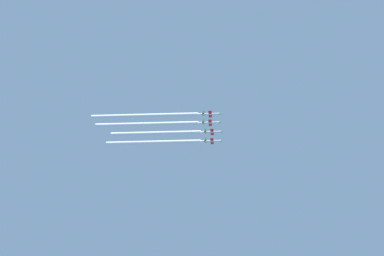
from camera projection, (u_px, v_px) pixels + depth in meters
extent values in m
cylinder|color=silver|center=(213.00, 141.00, 574.29)|extent=(1.00, 8.63, 1.00)
cone|color=#198C33|center=(222.00, 141.00, 574.05)|extent=(0.95, 1.45, 0.95)
ellipsoid|color=#0C263F|center=(216.00, 140.00, 574.40)|extent=(0.55, 2.00, 0.45)
cube|color=red|center=(212.00, 141.00, 574.27)|extent=(7.26, 1.73, 0.11)
cube|color=red|center=(206.00, 141.00, 574.47)|extent=(3.09, 1.00, 0.11)
cube|color=#198C33|center=(206.00, 139.00, 575.05)|extent=(0.09, 1.18, 1.54)
cylinder|color=black|center=(204.00, 141.00, 574.50)|extent=(0.75, 0.54, 0.75)
cylinder|color=silver|center=(213.00, 132.00, 564.69)|extent=(1.00, 8.63, 1.00)
cone|color=#198C33|center=(222.00, 132.00, 564.45)|extent=(0.95, 1.45, 0.95)
ellipsoid|color=#0C263F|center=(216.00, 131.00, 564.79)|extent=(0.55, 2.00, 0.45)
cube|color=red|center=(212.00, 132.00, 564.67)|extent=(7.26, 1.73, 0.11)
cube|color=red|center=(205.00, 132.00, 564.87)|extent=(3.09, 1.00, 0.11)
cube|color=#198C33|center=(206.00, 130.00, 565.45)|extent=(0.09, 1.18, 1.54)
cylinder|color=black|center=(204.00, 132.00, 564.90)|extent=(0.75, 0.54, 0.75)
cylinder|color=silver|center=(211.00, 123.00, 554.97)|extent=(1.00, 8.63, 1.00)
cone|color=#198C33|center=(221.00, 122.00, 554.74)|extent=(0.95, 1.45, 0.95)
ellipsoid|color=#0C263F|center=(215.00, 122.00, 555.08)|extent=(0.55, 2.00, 0.45)
cube|color=red|center=(210.00, 123.00, 554.96)|extent=(7.26, 1.73, 0.11)
cube|color=red|center=(204.00, 123.00, 555.15)|extent=(3.09, 1.00, 0.11)
cube|color=#198C33|center=(204.00, 121.00, 555.73)|extent=(0.09, 1.18, 1.54)
cylinder|color=black|center=(202.00, 123.00, 555.18)|extent=(0.75, 0.54, 0.75)
cylinder|color=silver|center=(211.00, 114.00, 546.02)|extent=(1.00, 8.63, 1.00)
cone|color=#198C33|center=(221.00, 114.00, 545.78)|extent=(0.95, 1.45, 0.95)
ellipsoid|color=#0C263F|center=(215.00, 113.00, 546.12)|extent=(0.55, 2.00, 0.45)
cube|color=red|center=(210.00, 114.00, 546.00)|extent=(7.26, 1.73, 0.11)
cube|color=red|center=(203.00, 114.00, 546.20)|extent=(3.09, 1.00, 0.11)
cube|color=#198C33|center=(204.00, 112.00, 546.78)|extent=(0.09, 1.18, 1.54)
cylinder|color=black|center=(202.00, 114.00, 546.23)|extent=(0.75, 0.54, 0.75)
cylinder|color=white|center=(163.00, 142.00, 575.54)|extent=(1.03, 44.62, 1.03)
cylinder|color=white|center=(153.00, 142.00, 575.79)|extent=(1.95, 51.32, 1.95)
cylinder|color=white|center=(165.00, 133.00, 565.87)|extent=(1.03, 41.68, 1.03)
cylinder|color=white|center=(156.00, 133.00, 566.10)|extent=(1.95, 47.93, 1.95)
cylinder|color=white|center=(157.00, 124.00, 556.27)|extent=(1.03, 46.87, 1.03)
cylinder|color=white|center=(147.00, 124.00, 556.53)|extent=(1.95, 53.90, 1.95)
cylinder|color=white|center=(156.00, 115.00, 547.34)|extent=(1.03, 47.87, 1.03)
cylinder|color=white|center=(145.00, 116.00, 547.61)|extent=(1.95, 55.05, 1.95)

